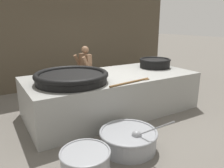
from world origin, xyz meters
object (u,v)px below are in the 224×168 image
prep_bowl_vegetables (128,139)px  prep_bowl_meat (85,163)px  giant_wok_far (155,63)px  giant_wok_near (72,77)px  cook (85,70)px

prep_bowl_vegetables → prep_bowl_meat: prep_bowl_vegetables is taller
giant_wok_far → prep_bowl_vegetables: (-2.09, -1.75, -0.86)m
prep_bowl_vegetables → giant_wok_near: bearing=107.2°
prep_bowl_meat → cook: bearing=65.4°
giant_wok_near → giant_wok_far: (2.53, 0.33, 0.01)m
giant_wok_near → cook: size_ratio=1.02×
cook → prep_bowl_meat: (-1.42, -3.11, -0.58)m
giant_wok_far → prep_bowl_vegetables: size_ratio=0.67×
giant_wok_far → prep_bowl_vegetables: 2.86m
giant_wok_far → cook: 1.94m
giant_wok_far → prep_bowl_meat: giant_wok_far is taller
giant_wok_near → cook: bearing=56.3°
giant_wok_near → cook: cook is taller
cook → prep_bowl_meat: size_ratio=2.11×
giant_wok_near → prep_bowl_meat: giant_wok_near is taller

